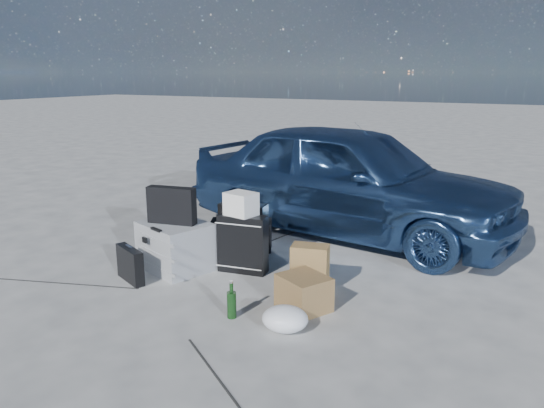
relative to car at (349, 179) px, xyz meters
The scene contains 15 objects.
ground 2.22m from the car, 99.28° to the right, with size 60.00×60.00×0.00m, color beige.
car is the anchor object (origin of this frame).
pelican_case 2.10m from the car, 119.56° to the right, with size 0.60×0.49×0.44m, color #9B9EA0.
laptop_bag 2.08m from the car, 119.66° to the right, with size 0.45×0.11×0.33m, color black.
briefcase 2.56m from the car, 118.05° to the right, with size 0.39×0.09×0.30m, color black.
suitcase_left 1.51m from the car, 111.53° to the right, with size 0.45×0.16×0.58m, color black.
suitcase_right 1.67m from the car, 105.38° to the right, with size 0.44×0.16×0.53m, color black.
white_carton 1.62m from the car, 106.11° to the right, with size 0.26×0.21×0.21m, color white.
duffel_bag 1.38m from the car, 126.45° to the right, with size 0.61×0.26×0.31m, color black.
flat_box_white 1.31m from the car, 125.94° to the right, with size 0.36×0.27×0.06m, color white.
flat_box_black 1.30m from the car, 126.50° to the right, with size 0.29×0.21×0.06m, color black.
kraft_bag 1.78m from the car, 80.33° to the right, with size 0.30×0.18×0.40m, color olive.
cardboard_box 2.13m from the car, 79.22° to the right, with size 0.36×0.31×0.27m, color #976A42.
plastic_bag 2.51m from the car, 80.17° to the right, with size 0.33×0.28×0.18m, color white.
green_bottle 2.46m from the car, 90.54° to the right, with size 0.07×0.07×0.28m, color black.
Camera 1 is at (2.27, -3.37, 1.77)m, focal length 35.00 mm.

